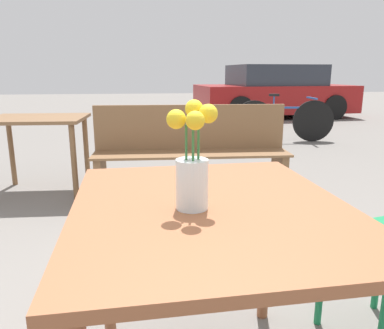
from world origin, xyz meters
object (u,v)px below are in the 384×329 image
flower_vase (192,170)px  bench_near (191,149)px  table_front (210,233)px  table_back (38,130)px  parked_car (274,92)px  bicycle (284,120)px

flower_vase → bench_near: size_ratio=0.18×
table_front → bench_near: size_ratio=0.58×
table_back → parked_car: size_ratio=0.22×
table_front → flower_vase: size_ratio=3.19×
table_front → table_back: 2.81m
bench_near → flower_vase: bearing=-97.5°
table_back → bench_near: bearing=-15.8°
bench_near → bicycle: (1.92, 2.71, -0.11)m
table_front → parked_car: bearing=69.0°
table_back → bicycle: bicycle is taller
bench_near → bicycle: bench_near is taller
table_front → flower_vase: bearing=-149.6°
table_front → bench_near: 2.18m
flower_vase → bench_near: flower_vase is taller
flower_vase → bicycle: (2.20, 4.91, -0.50)m
bench_near → parked_car: size_ratio=0.43×
table_front → table_back: table_front is taller
bicycle → table_front: bearing=-113.8°
bench_near → table_back: 1.45m
flower_vase → parked_car: 9.07m
bicycle → flower_vase: bearing=-114.2°
bench_near → parked_car: 6.93m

